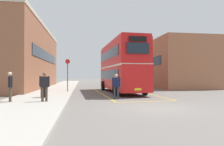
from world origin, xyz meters
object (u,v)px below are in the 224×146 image
pedestrian_waiting_near (45,84)px  pedestrian_waiting_far (10,85)px  double_decker_bus (121,66)px  single_deck_bus (121,75)px  litter_bin (44,90)px  bus_stop_sign (68,72)px  pedestrian_boarding (116,84)px

pedestrian_waiting_near → pedestrian_waiting_far: size_ratio=1.00×
double_decker_bus → single_deck_bus: 19.14m
single_deck_bus → pedestrian_waiting_far: (-11.36, -25.70, -0.53)m
litter_bin → double_decker_bus: bearing=37.9°
single_deck_bus → pedestrian_waiting_near: (-9.46, -25.89, -0.53)m
pedestrian_waiting_far → pedestrian_waiting_near: bearing=-5.6°
pedestrian_waiting_far → bus_stop_sign: 7.53m
pedestrian_boarding → pedestrian_waiting_near: bearing=-158.9°
single_deck_bus → double_decker_bus: bearing=-100.9°
pedestrian_waiting_far → litter_bin: 2.59m
pedestrian_boarding → bus_stop_sign: bus_stop_sign is taller
pedestrian_boarding → litter_bin: bearing=173.9°
pedestrian_boarding → pedestrian_waiting_far: 6.55m
single_deck_bus → pedestrian_waiting_near: 27.57m
double_decker_bus → single_deck_bus: bearing=79.1°
pedestrian_boarding → pedestrian_waiting_near: size_ratio=1.03×
bus_stop_sign → pedestrian_waiting_far: bearing=-111.1°
litter_bin → bus_stop_sign: (1.21, 4.92, 1.30)m
double_decker_bus → litter_bin: 8.15m
double_decker_bus → pedestrian_boarding: 5.77m
double_decker_bus → pedestrian_waiting_far: size_ratio=6.04×
single_deck_bus → pedestrian_waiting_near: size_ratio=5.51×
double_decker_bus → single_deck_bus: double_decker_bus is taller
pedestrian_waiting_far → litter_bin: bearing=54.1°
single_deck_bus → bus_stop_sign: 20.63m
pedestrian_boarding → pedestrian_waiting_far: bearing=-166.4°
pedestrian_waiting_far → litter_bin: pedestrian_waiting_far is taller
double_decker_bus → pedestrian_waiting_far: 10.48m
pedestrian_waiting_near → bus_stop_sign: size_ratio=0.56×
pedestrian_boarding → litter_bin: pedestrian_boarding is taller
bus_stop_sign → single_deck_bus: bearing=65.2°
single_deck_bus → pedestrian_boarding: single_deck_bus is taller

